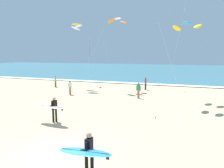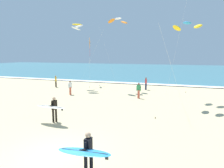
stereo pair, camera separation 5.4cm
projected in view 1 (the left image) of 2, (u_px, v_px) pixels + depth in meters
name	position (u px, v px, depth m)	size (l,w,h in m)	color
ground_plane	(54.00, 155.00, 9.24)	(160.00, 160.00, 0.00)	#CCB789
ocean_water	(165.00, 70.00, 58.53)	(160.00, 60.00, 0.08)	teal
shoreline_foam	(146.00, 84.00, 30.81)	(160.00, 1.55, 0.01)	white
surfer_lead	(87.00, 152.00, 7.31)	(2.01, 0.95, 1.71)	black
surfer_trailing	(53.00, 107.00, 13.38)	(2.22, 1.01, 1.71)	black
kite_arc_ivory_near	(118.00, 21.00, 24.86)	(4.77, 3.90, 8.79)	orange
kite_diamond_amber_mid	(89.00, 44.00, 29.12)	(1.12, 2.61, 6.79)	orange
kite_arc_cobalt_low	(187.00, 26.00, 16.73)	(3.09, 5.06, 7.05)	yellow
kite_arc_golden_distant	(77.00, 27.00, 26.30)	(4.13, 3.54, 8.30)	white
bystander_white_top	(70.00, 87.00, 22.85)	(0.28, 0.47, 1.59)	#D8593F
bystander_red_top	(146.00, 83.00, 25.99)	(0.22, 0.50, 1.59)	#2D334C
bystander_yellow_top	(55.00, 81.00, 28.03)	(0.36, 0.39, 1.59)	#4C3D2D
bystander_green_top	(138.00, 90.00, 20.98)	(0.48, 0.26, 1.59)	#D8593F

